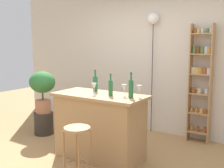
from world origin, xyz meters
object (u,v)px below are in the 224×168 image
object	(u,v)px
plant_stool	(44,123)
potted_plant	(42,86)
wine_glass_right	(139,89)
bottle_spirits_clear	(111,88)
wine_glass_left	(124,88)
pendant_globe_light	(153,20)
bottle_wine_red	(131,88)
bar_stool	(77,141)
spice_shelf	(200,80)
bottle_soda_blue	(95,83)
wine_glass_center	(94,86)

from	to	relation	value
plant_stool	potted_plant	size ratio (longest dim) A/B	0.53
potted_plant	wine_glass_right	size ratio (longest dim) A/B	4.67
bottle_spirits_clear	wine_glass_left	size ratio (longest dim) A/B	1.87
plant_stool	wine_glass_right	xyz separation A→B (m)	(2.08, -0.21, 0.87)
bottle_spirits_clear	pendant_globe_light	size ratio (longest dim) A/B	0.14
plant_stool	bottle_wine_red	bearing A→B (deg)	-8.93
bar_stool	spice_shelf	distance (m)	2.40
bottle_soda_blue	pendant_globe_light	size ratio (longest dim) A/B	0.15
bar_stool	bottle_wine_red	size ratio (longest dim) A/B	1.97
bottle_wine_red	spice_shelf	bearing A→B (deg)	71.52
bar_stool	bottle_wine_red	bearing A→B (deg)	62.42
plant_stool	potted_plant	bearing A→B (deg)	0.00
bottle_spirits_clear	pendant_globe_light	bearing A→B (deg)	93.70
spice_shelf	potted_plant	distance (m)	2.78
bottle_soda_blue	bottle_spirits_clear	bearing A→B (deg)	-22.50
spice_shelf	wine_glass_center	bearing A→B (deg)	-124.15
potted_plant	wine_glass_center	distance (m)	1.52
potted_plant	wine_glass_center	xyz separation A→B (m)	(1.46, -0.38, 0.18)
potted_plant	bottle_wine_red	distance (m)	2.05
bottle_spirits_clear	potted_plant	bearing A→B (deg)	168.74
bottle_soda_blue	bottle_spirits_clear	size ratio (longest dim) A/B	1.06
bar_stool	plant_stool	world-z (taller)	bar_stool
potted_plant	bottle_soda_blue	world-z (taller)	bottle_soda_blue
spice_shelf	bottle_soda_blue	bearing A→B (deg)	-131.00
wine_glass_center	wine_glass_right	size ratio (longest dim) A/B	1.00
bottle_spirits_clear	wine_glass_right	xyz separation A→B (m)	(0.37, 0.13, 0.00)
plant_stool	wine_glass_left	xyz separation A→B (m)	(1.88, -0.26, 0.87)
spice_shelf	bottle_wine_red	distance (m)	1.57
bottle_spirits_clear	wine_glass_center	distance (m)	0.25
bar_stool	pendant_globe_light	xyz separation A→B (m)	(-0.05, 2.22, 1.58)
wine_glass_left	bottle_soda_blue	bearing A→B (deg)	172.29
potted_plant	bottle_soda_blue	distance (m)	1.36
pendant_globe_light	spice_shelf	bearing A→B (deg)	-3.01
wine_glass_left	wine_glass_center	size ratio (longest dim) A/B	1.00
potted_plant	bottle_spirits_clear	size ratio (longest dim) A/B	2.50
bottle_soda_blue	wine_glass_right	world-z (taller)	bottle_soda_blue
bar_stool	wine_glass_right	xyz separation A→B (m)	(0.42, 0.79, 0.58)
potted_plant	wine_glass_right	distance (m)	2.10
bar_stool	wine_glass_center	distance (m)	0.87
wine_glass_left	plant_stool	bearing A→B (deg)	172.16
bottle_wine_red	wine_glass_right	bearing A→B (deg)	57.63
bottle_spirits_clear	wine_glass_left	distance (m)	0.19
spice_shelf	pendant_globe_light	distance (m)	1.36
bottle_spirits_clear	wine_glass_right	distance (m)	0.39
bar_stool	bottle_soda_blue	distance (m)	1.05
wine_glass_center	potted_plant	bearing A→B (deg)	165.28
wine_glass_right	pendant_globe_light	distance (m)	1.81
bar_stool	pendant_globe_light	world-z (taller)	pendant_globe_light
wine_glass_right	pendant_globe_light	bearing A→B (deg)	108.33
bottle_soda_blue	wine_glass_center	world-z (taller)	bottle_soda_blue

